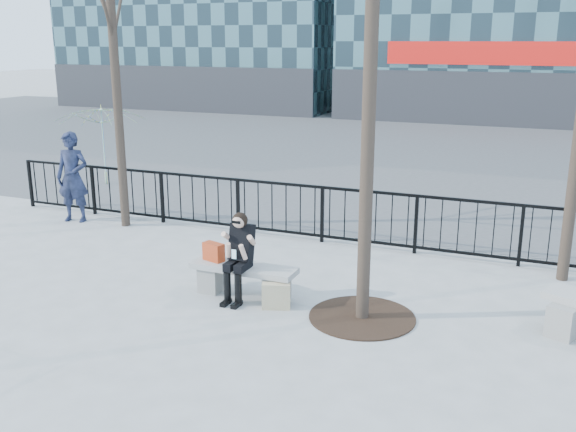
% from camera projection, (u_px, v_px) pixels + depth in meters
% --- Properties ---
extents(ground, '(120.00, 120.00, 0.00)m').
position_uv_depth(ground, '(244.00, 295.00, 9.81)').
color(ground, gray).
rests_on(ground, ground).
extents(street_surface, '(60.00, 23.00, 0.01)m').
position_uv_depth(street_surface, '(428.00, 148.00, 23.17)').
color(street_surface, '#474747').
rests_on(street_surface, ground).
extents(railing, '(14.00, 0.06, 1.10)m').
position_uv_depth(railing, '(312.00, 213.00, 12.33)').
color(railing, black).
rests_on(railing, ground).
extents(tree_grate, '(1.50, 1.50, 0.02)m').
position_uv_depth(tree_grate, '(362.00, 317.00, 9.02)').
color(tree_grate, black).
rests_on(tree_grate, ground).
extents(bench_main, '(1.65, 0.46, 0.49)m').
position_uv_depth(bench_main, '(244.00, 277.00, 9.73)').
color(bench_main, slate).
rests_on(bench_main, ground).
extents(seated_woman, '(0.50, 0.64, 1.34)m').
position_uv_depth(seated_woman, '(238.00, 257.00, 9.49)').
color(seated_woman, black).
rests_on(seated_woman, ground).
extents(handbag, '(0.37, 0.25, 0.28)m').
position_uv_depth(handbag, '(214.00, 252.00, 9.85)').
color(handbag, '#B63816').
rests_on(handbag, bench_main).
extents(shopping_bag, '(0.44, 0.28, 0.39)m').
position_uv_depth(shopping_bag, '(276.00, 296.00, 9.28)').
color(shopping_bag, beige).
rests_on(shopping_bag, ground).
extents(standing_man, '(0.79, 0.60, 1.93)m').
position_uv_depth(standing_man, '(73.00, 177.00, 13.59)').
color(standing_man, black).
rests_on(standing_man, ground).
extents(vendor_umbrella, '(3.01, 3.03, 2.14)m').
position_uv_depth(vendor_umbrella, '(103.00, 145.00, 17.00)').
color(vendor_umbrella, '#F5F336').
rests_on(vendor_umbrella, ground).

